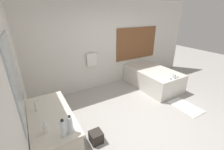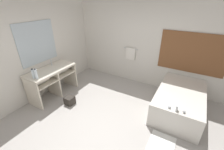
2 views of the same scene
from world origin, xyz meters
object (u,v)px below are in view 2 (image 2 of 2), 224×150
water_bottle_1 (33,74)px  water_bottle_2 (36,74)px  waste_bin (70,100)px  soap_dispenser (35,71)px  bathtub (180,100)px

water_bottle_1 → water_bottle_2: (0.09, 0.02, 0.01)m
waste_bin → water_bottle_1: bearing=-144.8°
water_bottle_1 → soap_dispenser: water_bottle_1 is taller
bathtub → soap_dispenser: size_ratio=11.97×
water_bottle_1 → waste_bin: (0.63, 0.44, -0.86)m
soap_dispenser → water_bottle_2: bearing=-30.8°
soap_dispenser → waste_bin: soap_dispenser is taller
bathtub → waste_bin: size_ratio=7.79×
bathtub → soap_dispenser: 3.79m
water_bottle_2 → soap_dispenser: bearing=149.2°
water_bottle_2 → soap_dispenser: 0.34m
soap_dispenser → water_bottle_1: bearing=-43.8°
water_bottle_2 → soap_dispenser: (-0.29, 0.17, -0.06)m
water_bottle_2 → waste_bin: (0.53, 0.43, -0.87)m
water_bottle_1 → water_bottle_2: bearing=9.5°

